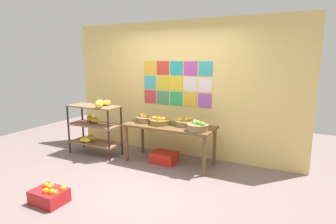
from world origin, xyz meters
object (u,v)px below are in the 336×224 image
(display_table, at_px, (170,130))
(fruit_basket_left, at_px, (197,126))
(fruit_basket_back_left, at_px, (186,122))
(banana_shelf_unit, at_px, (94,123))
(fruit_basket_back_right, at_px, (160,121))
(produce_crate_under_table, at_px, (164,157))
(fruit_basket_right, at_px, (145,118))
(orange_crate_foreground, at_px, (50,195))

(display_table, height_order, fruit_basket_left, fruit_basket_left)
(display_table, relative_size, fruit_basket_back_left, 4.06)
(banana_shelf_unit, height_order, display_table, banana_shelf_unit)
(fruit_basket_back_right, xyz_separation_m, produce_crate_under_table, (0.09, -0.02, -0.69))
(banana_shelf_unit, relative_size, fruit_basket_left, 3.06)
(banana_shelf_unit, distance_m, fruit_basket_back_right, 1.42)
(display_table, bearing_deg, fruit_basket_back_left, 20.07)
(banana_shelf_unit, relative_size, produce_crate_under_table, 2.50)
(banana_shelf_unit, relative_size, fruit_basket_back_left, 2.82)
(fruit_basket_right, bearing_deg, orange_crate_foreground, -97.21)
(fruit_basket_left, xyz_separation_m, fruit_basket_back_right, (-0.78, 0.12, -0.01))
(fruit_basket_left, bearing_deg, fruit_basket_back_right, 171.12)
(fruit_basket_right, relative_size, produce_crate_under_table, 0.74)
(banana_shelf_unit, distance_m, produce_crate_under_table, 1.59)
(display_table, height_order, produce_crate_under_table, display_table)
(banana_shelf_unit, bearing_deg, orange_crate_foreground, -66.27)
(banana_shelf_unit, height_order, fruit_basket_right, banana_shelf_unit)
(fruit_basket_right, bearing_deg, banana_shelf_unit, -166.79)
(banana_shelf_unit, bearing_deg, produce_crate_under_table, 7.57)
(fruit_basket_left, distance_m, fruit_basket_right, 1.13)
(banana_shelf_unit, xyz_separation_m, fruit_basket_back_right, (1.39, 0.21, 0.15))
(banana_shelf_unit, xyz_separation_m, fruit_basket_left, (2.17, 0.09, 0.16))
(display_table, height_order, fruit_basket_back_right, fruit_basket_back_right)
(display_table, bearing_deg, fruit_basket_left, -13.59)
(fruit_basket_left, height_order, fruit_basket_back_right, fruit_basket_left)
(fruit_basket_back_right, height_order, produce_crate_under_table, fruit_basket_back_right)
(fruit_basket_back_left, xyz_separation_m, produce_crate_under_table, (-0.37, -0.14, -0.69))
(display_table, xyz_separation_m, fruit_basket_back_right, (-0.19, -0.02, 0.15))
(fruit_basket_right, distance_m, orange_crate_foreground, 2.17)
(fruit_basket_back_left, bearing_deg, banana_shelf_unit, -169.78)
(display_table, relative_size, fruit_basket_right, 4.86)
(banana_shelf_unit, relative_size, display_table, 0.69)
(orange_crate_foreground, bearing_deg, banana_shelf_unit, 113.73)
(fruit_basket_right, relative_size, orange_crate_foreground, 0.76)
(orange_crate_foreground, bearing_deg, display_table, 68.70)
(fruit_basket_left, relative_size, fruit_basket_right, 1.10)
(fruit_basket_left, xyz_separation_m, fruit_basket_right, (-1.12, 0.15, -0.00))
(produce_crate_under_table, bearing_deg, fruit_basket_left, -8.75)
(fruit_basket_left, xyz_separation_m, orange_crate_foreground, (-1.38, -1.89, -0.69))
(fruit_basket_left, height_order, fruit_basket_back_left, fruit_basket_left)
(fruit_basket_back_left, height_order, fruit_basket_right, fruit_basket_right)
(fruit_basket_back_left, bearing_deg, display_table, -159.93)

